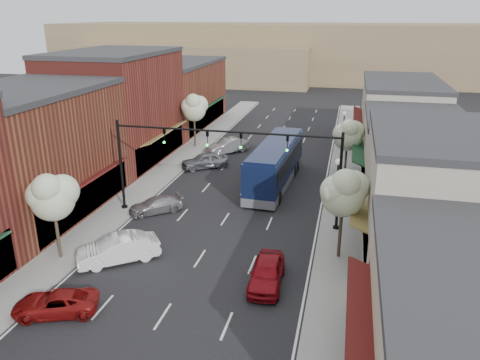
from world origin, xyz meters
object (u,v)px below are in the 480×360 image
Objects in this scene: parked_car_a at (56,303)px; red_hatchback at (267,273)px; signal_mast_left at (150,154)px; lamp_post_near at (337,178)px; tree_left_near at (52,195)px; lamp_post_far at (344,125)px; tree_right_near at (344,191)px; coach_bus at (275,163)px; parked_car_d at (205,161)px; tree_left_far at (194,107)px; parked_car_e at (228,146)px; parked_car_b at (118,249)px; tree_right_far at (348,134)px; signal_mast_right at (305,165)px; parked_car_c at (156,205)px.

red_hatchback is at bearing 97.42° from parked_car_a.
lamp_post_near is (13.42, 2.50, -1.62)m from signal_mast_left.
tree_left_near is 1.28× the size of lamp_post_far.
tree_right_near reaches higher than coach_bus.
parked_car_d is at bearing 145.99° from lamp_post_near.
tree_left_far reaches higher than parked_car_e.
tree_right_near is at bearing -85.23° from lamp_post_near.
red_hatchback is 0.89× the size of parked_car_b.
parked_car_b is at bearing -123.98° from tree_right_far.
signal_mast_right is 11.76m from parked_car_c.
signal_mast_left is 0.66× the size of coach_bus.
tree_right_far is at bearing 35.53° from coach_bus.
parked_car_d is at bearing 114.23° from red_hatchback.
signal_mast_right reaches higher than tree_left_near.
parked_car_b is (-12.51, -27.43, -2.19)m from lamp_post_far.
lamp_post_far is 12.60m from parked_car_e.
parked_car_a is at bearing -38.09° from parked_car_c.
signal_mast_right is 1.83× the size of parked_car_d.
parked_car_a is 24.14m from parked_car_d.
tree_right_far is 20.49m from red_hatchback.
tree_right_near is at bearing -52.96° from tree_left_far.
tree_left_near is (-16.60, -20.00, 0.23)m from tree_right_far.
parked_car_e reaches higher than parked_car_d.
red_hatchback is (-3.83, -3.87, -3.70)m from tree_right_near.
lamp_post_near reaches higher than coach_bus.
red_hatchback is (2.15, -16.06, -1.22)m from coach_bus.
signal_mast_right is 1.74× the size of parked_car_e.
lamp_post_far is at bearing 90.58° from parked_car_d.
signal_mast_right is at bearing -17.46° from parked_car_e.
lamp_post_near is at bearing -7.79° from parked_car_e.
parked_car_e is (-8.72, 24.77, 0.03)m from red_hatchback.
parked_car_d is (0.58, 11.17, -3.86)m from signal_mast_left.
red_hatchback is at bearing -79.39° from coach_bus.
red_hatchback is at bearing -134.70° from tree_right_near.
lamp_post_far is 30.22m from parked_car_b.
coach_bus is at bearing 95.23° from red_hatchback.
parked_car_e is (1.22, 16.81, 0.19)m from parked_car_c.
red_hatchback is (12.77, -25.87, -3.86)m from tree_left_far.
parked_car_e reaches higher than red_hatchback.
signal_mast_left is at bearing 180.00° from signal_mast_right.
lamp_post_near is at bearing 48.95° from signal_mast_right.
red_hatchback is at bearing 12.67° from parked_car_c.
signal_mast_left reaches higher than red_hatchback.
parked_car_a is (-10.92, -12.97, -4.04)m from signal_mast_right.
signal_mast_left is 24.14m from lamp_post_far.
tree_right_near is (2.73, -4.05, -0.17)m from signal_mast_right.
tree_left_far is 1.24× the size of parked_car_b.
tree_right_near is 1.26× the size of parked_car_e.
signal_mast_left is 8.48m from tree_left_near.
lamp_post_far is 0.94× the size of parked_car_e.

